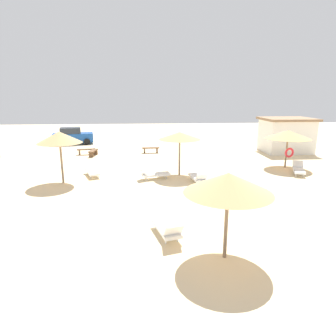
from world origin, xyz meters
TOP-DOWN VIEW (x-y plane):
  - ground_plane at (0.00, 0.00)m, footprint 80.00×80.00m
  - parasol_0 at (0.95, 5.88)m, footprint 2.60×2.60m
  - parasol_2 at (8.62, 7.31)m, footprint 3.08×3.08m
  - parasol_3 at (-5.98, 4.74)m, footprint 2.50×2.50m
  - parasol_4 at (1.25, -3.89)m, footprint 2.69×2.69m
  - lounger_0 at (1.84, 4.11)m, footprint 0.88×1.93m
  - lounger_2 at (8.65, 5.53)m, footprint 1.30×1.99m
  - lounger_3 at (-4.56, 6.20)m, footprint 1.25×2.01m
  - lounger_4 at (-0.45, -2.41)m, footprint 1.08×1.95m
  - lounger_5 at (-0.71, 5.10)m, footprint 1.97×1.01m
  - bench_0 at (-5.53, 12.42)m, footprint 0.63×1.54m
  - bench_1 at (-0.71, 13.34)m, footprint 1.52×0.49m
  - bench_2 at (-6.24, 13.04)m, footprint 1.54×0.60m
  - parked_car at (-8.66, 18.74)m, footprint 4.25×2.58m
  - beach_cabana at (11.30, 13.00)m, footprint 4.29×3.68m

SIDE VIEW (x-z plane):
  - ground_plane at x=0.00m, z-range 0.00..0.00m
  - lounger_3 at x=-4.56m, z-range -0.02..0.65m
  - lounger_2 at x=8.65m, z-range -0.04..0.68m
  - lounger_5 at x=-0.71m, z-range -0.05..0.69m
  - lounger_0 at x=1.84m, z-range -0.06..0.71m
  - lounger_4 at x=-0.45m, z-range -0.08..0.73m
  - bench_0 at x=-5.53m, z-range 0.10..0.59m
  - bench_1 at x=-0.71m, z-range 0.10..0.59m
  - bench_2 at x=-6.24m, z-range 0.10..0.59m
  - parked_car at x=-8.66m, z-range -0.04..1.68m
  - beach_cabana at x=11.30m, z-range 0.02..3.03m
  - parasol_2 at x=8.62m, z-range 1.00..3.61m
  - parasol_4 at x=1.25m, z-range 1.06..3.81m
  - parasol_0 at x=0.95m, z-range 1.13..3.88m
  - parasol_3 at x=-5.98m, z-range 1.15..4.14m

